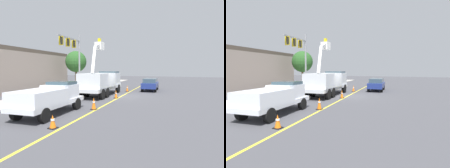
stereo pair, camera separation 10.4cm
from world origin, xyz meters
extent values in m
plane|color=#47474C|center=(0.00, 0.00, 0.00)|extent=(120.00, 120.00, 0.00)
cube|color=#B2ADA3|center=(-0.93, 7.83, 0.06)|extent=(60.01, 10.63, 0.12)
cube|color=yellow|center=(0.00, 0.00, 0.00)|extent=(49.67, 6.04, 0.01)
cube|color=silver|center=(-0.27, 2.35, 0.90)|extent=(8.44, 3.45, 0.36)
cube|color=silver|center=(2.34, 2.66, 1.67)|extent=(2.88, 2.64, 1.60)
cube|color=#384C56|center=(2.54, 2.68, 2.37)|extent=(2.04, 2.30, 0.64)
cube|color=silver|center=(-1.25, 2.23, 1.62)|extent=(5.51, 3.10, 1.80)
cube|color=white|center=(-2.01, 2.29, 3.95)|extent=(1.73, 0.81, 2.89)
cube|color=white|center=(-0.06, 2.94, 5.61)|extent=(2.64, 1.11, 0.84)
cube|color=white|center=(1.19, 3.35, 5.74)|extent=(0.90, 0.90, 0.90)
cube|color=yellow|center=(1.19, 3.35, 6.34)|extent=(0.36, 0.24, 0.60)
cylinder|color=black|center=(2.45, 3.80, 0.52)|extent=(1.07, 0.46, 1.04)
cylinder|color=black|center=(2.71, 1.57, 0.52)|extent=(1.07, 0.46, 1.04)
cylinder|color=black|center=(-1.87, 3.29, 0.52)|extent=(1.07, 0.46, 1.04)
cylinder|color=black|center=(-1.60, 1.06, 0.52)|extent=(1.07, 0.46, 1.04)
cylinder|color=black|center=(-3.17, 3.14, 0.52)|extent=(1.07, 0.46, 1.04)
cylinder|color=black|center=(-2.91, 0.90, 0.52)|extent=(1.07, 0.46, 1.04)
cube|color=white|center=(-9.66, 1.24, 0.75)|extent=(5.81, 2.74, 0.30)
cube|color=white|center=(-8.43, 1.38, 1.30)|extent=(2.23, 2.16, 1.10)
cube|color=#384C56|center=(-8.24, 1.41, 1.78)|extent=(1.54, 1.91, 0.56)
cube|color=white|center=(-10.66, 1.12, 1.15)|extent=(3.58, 2.48, 1.10)
cylinder|color=black|center=(-7.93, 2.39, 0.42)|extent=(0.87, 0.40, 0.84)
cylinder|color=black|center=(-7.71, 0.52, 0.42)|extent=(0.87, 0.40, 0.84)
cylinder|color=black|center=(-11.60, 1.96, 0.42)|extent=(0.87, 0.40, 0.84)
cylinder|color=black|center=(-11.38, 0.08, 0.42)|extent=(0.87, 0.40, 0.84)
cube|color=navy|center=(6.61, -1.64, 0.79)|extent=(4.99, 2.45, 0.70)
cube|color=#384C56|center=(6.76, -1.62, 1.39)|extent=(3.63, 2.07, 0.60)
cylinder|color=black|center=(5.09, -2.68, 0.34)|extent=(0.70, 0.32, 0.68)
cylinder|color=black|center=(4.89, -0.98, 0.34)|extent=(0.70, 0.32, 0.68)
cylinder|color=black|center=(8.33, -2.30, 0.34)|extent=(0.70, 0.32, 0.68)
cylinder|color=black|center=(8.13, -0.60, 0.34)|extent=(0.70, 0.32, 0.68)
cube|color=black|center=(-11.94, -1.01, 0.02)|extent=(0.40, 0.40, 0.04)
cone|color=orange|center=(-11.94, -1.01, 0.37)|extent=(0.32, 0.32, 0.66)
cylinder|color=white|center=(-11.94, -1.01, 0.43)|extent=(0.20, 0.20, 0.08)
cube|color=black|center=(-7.23, -0.65, 0.02)|extent=(0.40, 0.40, 0.04)
cone|color=orange|center=(-7.23, -0.65, 0.46)|extent=(0.32, 0.32, 0.85)
cylinder|color=white|center=(-7.23, -0.65, 0.55)|extent=(0.20, 0.20, 0.08)
cube|color=black|center=(-1.50, 0.03, 0.02)|extent=(0.40, 0.40, 0.04)
cone|color=orange|center=(-1.50, 0.03, 0.43)|extent=(0.32, 0.32, 0.77)
cylinder|color=white|center=(-1.50, 0.03, 0.50)|extent=(0.20, 0.20, 0.08)
cube|color=black|center=(4.45, 0.94, 0.02)|extent=(0.40, 0.40, 0.04)
cone|color=orange|center=(4.45, 0.94, 0.43)|extent=(0.32, 0.32, 0.78)
cylinder|color=white|center=(4.45, 0.94, 0.51)|extent=(0.20, 0.20, 0.08)
cylinder|color=gray|center=(2.68, 7.25, 3.83)|extent=(0.22, 0.22, 7.66)
cube|color=gray|center=(0.13, 6.95, 6.75)|extent=(5.11, 0.76, 0.16)
cube|color=gold|center=(1.23, 7.08, 6.20)|extent=(0.19, 0.57, 1.00)
cube|color=black|center=(1.24, 6.98, 6.20)|extent=(0.24, 0.34, 0.84)
cube|color=gold|center=(-0.23, 6.91, 6.20)|extent=(0.19, 0.57, 1.00)
cube|color=black|center=(-0.22, 6.81, 6.20)|extent=(0.24, 0.34, 0.84)
cube|color=gold|center=(-1.68, 6.73, 6.20)|extent=(0.19, 0.57, 1.00)
cube|color=black|center=(-1.67, 6.63, 6.20)|extent=(0.24, 0.34, 0.84)
cylinder|color=brown|center=(6.35, 10.40, 1.50)|extent=(0.32, 0.32, 3.00)
sphere|color=#285623|center=(6.35, 10.40, 4.18)|extent=(3.39, 3.39, 3.39)
camera|label=1|loc=(-19.12, -7.49, 2.94)|focal=30.30mm
camera|label=2|loc=(-19.08, -7.59, 2.94)|focal=30.30mm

